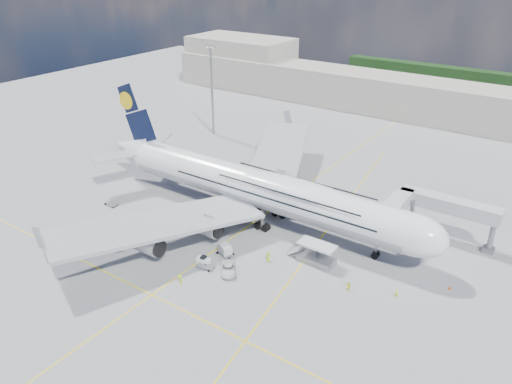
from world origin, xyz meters
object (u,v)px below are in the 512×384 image
Objects in this scene: light_mast at (212,90)px; dolly_back at (111,204)px; dolly_row_a at (159,212)px; crew_nose at (397,294)px; dolly_nose_far at (206,266)px; cone_wing_right_inner at (180,235)px; cone_tail at (164,173)px; jet_bridge at (427,207)px; catering_truck_outer at (291,153)px; airliner at (260,189)px; crew_loader at (348,287)px; crew_tug at (180,280)px; catering_truck_inner at (275,160)px; dolly_row_c at (117,246)px; cone_nose at (450,288)px; crew_wing at (188,217)px; baggage_tug at (204,261)px; cone_wing_left_outer at (294,169)px; cone_wing_left_inner at (262,176)px; dolly_row_b at (114,230)px; service_van at (228,269)px; cone_wing_right_outer at (139,239)px; cargo_loader at (315,256)px; dolly_nose_near at (225,249)px; crew_van at (268,257)px.

light_mast is 50.84m from dolly_back.
crew_nose is (50.23, 1.31, 0.39)m from dolly_row_a.
light_mast is 7.90× the size of dolly_nose_far.
cone_tail reaches higher than cone_wing_right_inner.
catering_truck_outer is at bearing 153.49° from jet_bridge.
airliner is 51.92× the size of crew_nose.
crew_loader reaches higher than cone_tail.
light_mast reaches higher than catering_truck_outer.
dolly_back is 1.79× the size of crew_tug.
dolly_row_c is at bearing -108.07° from catering_truck_inner.
crew_nose is at bearing -132.07° from cone_nose.
crew_loader is (22.92, 7.90, 0.53)m from dolly_nose_far.
baggage_tug is at bearing -108.01° from crew_wing.
baggage_tug is 4.62× the size of cone_wing_left_outer.
cone_nose is (50.11, -26.10, -1.48)m from catering_truck_inner.
cone_wing_left_outer is at bearing 158.01° from jet_bridge.
cone_wing_left_inner is (-11.24, 17.47, -6.61)m from airliner.
dolly_row_b is 12.49m from cone_wing_right_inner.
airliner is 3.10× the size of light_mast.
jet_bridge is at bearing 90.10° from crew_nose.
light_mast is at bearing 160.98° from jet_bridge.
service_van is 3.27× the size of crew_nose.
cone_wing_left_outer is 0.92× the size of cone_tail.
cone_nose is at bearing -5.78° from cone_tail.
crew_loader reaches higher than dolly_row_c.
cone_tail is (-69.70, 7.05, -0.01)m from cone_nose.
airliner is 17.95m from cone_wing_right_inner.
catering_truck_outer reaches higher than cone_tail.
dolly_back is at bearing -120.90° from cone_wing_left_inner.
cone_wing_right_outer is (-2.21, -43.97, -1.51)m from catering_truck_inner.
crew_tug is 45.28m from cone_tail.
crew_nose is 47.27m from cone_wing_right_outer.
airliner is 18.87m from cargo_loader.
cone_nose is (36.46, 23.67, -0.62)m from crew_tug.
catering_truck_inner is at bearing 116.16° from airliner.
crew_loader is 2.88× the size of cone_tail.
dolly_nose_near is (0.25, 5.18, 0.76)m from dolly_nose_far.
cone_wing_left_inner is at bearing -116.72° from cone_wing_left_outer.
dolly_row_a is at bearing 164.90° from crew_tug.
crew_wing reaches higher than crew_tug.
light_mast is 74.53m from crew_tug.
service_van reaches higher than cone_nose.
cone_nose is (37.21, 16.94, -0.37)m from baggage_tug.
jet_bridge is 22.93m from cargo_loader.
cone_tail is at bearing 106.31° from dolly_row_a.
catering_truck_inner is (17.49, 37.38, 1.44)m from dolly_back.
crew_van is at bearing -72.87° from catering_truck_inner.
crew_nose is at bearing -41.52° from cone_wing_left_outer.
crew_nose is at bearing 18.18° from dolly_back.
light_mast is 85.20m from crew_nose.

